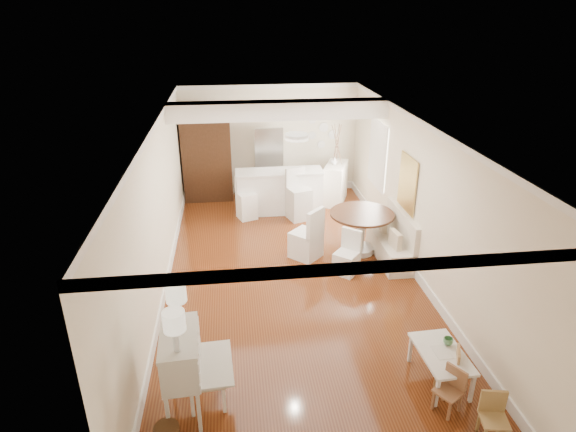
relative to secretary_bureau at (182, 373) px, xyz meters
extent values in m
plane|color=brown|center=(1.70, 2.95, -0.56)|extent=(9.00, 9.00, 0.00)
cube|color=white|center=(1.70, 2.95, 2.24)|extent=(4.50, 9.00, 0.04)
cube|color=white|center=(1.70, 7.45, 0.84)|extent=(4.50, 0.04, 2.80)
cube|color=white|center=(1.70, -1.55, 0.84)|extent=(4.50, 0.04, 2.80)
cube|color=white|center=(-0.55, 2.95, 0.84)|extent=(0.04, 9.00, 2.80)
cube|color=white|center=(3.95, 2.95, 0.84)|extent=(0.04, 9.00, 2.80)
cube|color=white|center=(1.70, 5.15, 2.06)|extent=(4.50, 0.45, 0.36)
cube|color=tan|center=(3.92, 3.45, 0.99)|extent=(0.04, 0.84, 1.04)
cube|color=white|center=(3.93, 5.35, 0.99)|extent=(0.04, 1.10, 1.40)
cylinder|color=#381E11|center=(0.50, 7.43, 1.29)|extent=(0.30, 0.03, 0.30)
cylinder|color=white|center=(1.70, 2.45, 2.19)|extent=(0.36, 0.36, 0.08)
cube|color=beige|center=(0.00, 0.00, 0.00)|extent=(0.91, 0.93, 1.11)
cube|color=white|center=(0.28, 0.06, -0.13)|extent=(0.51, 0.51, 0.84)
cube|color=white|center=(3.28, 0.09, -0.32)|extent=(0.59, 0.95, 0.46)
cube|color=#986645|center=(3.17, -0.41, -0.26)|extent=(0.40, 0.40, 0.60)
cube|color=#AF824F|center=(3.33, 0.01, -0.26)|extent=(0.38, 0.38, 0.60)
cube|color=#A07E48|center=(3.50, -0.90, -0.25)|extent=(0.35, 0.35, 0.61)
cube|color=silver|center=(3.69, 3.45, -0.07)|extent=(0.52, 1.60, 0.98)
cylinder|color=#4C2918|center=(3.19, 3.77, -0.13)|extent=(1.31, 1.31, 0.86)
cube|color=white|center=(2.72, 2.99, -0.14)|extent=(0.56, 0.57, 0.83)
cube|color=white|center=(2.07, 3.71, -0.03)|extent=(0.72, 0.72, 1.06)
cube|color=white|center=(1.80, 6.05, -0.04)|extent=(2.05, 0.65, 1.03)
cube|color=white|center=(1.00, 5.74, -0.06)|extent=(0.51, 0.51, 0.99)
cube|color=silver|center=(2.20, 5.57, 0.04)|extent=(0.60, 0.60, 1.19)
cube|color=#381E11|center=(0.10, 7.13, 0.59)|extent=(1.20, 0.60, 2.30)
imported|color=silver|center=(2.00, 7.10, 0.34)|extent=(0.75, 0.65, 1.80)
cube|color=white|center=(3.26, 6.51, -0.06)|extent=(0.81, 1.12, 0.98)
imported|color=#5A9A65|center=(3.42, 0.23, -0.04)|extent=(0.16, 0.16, 0.10)
imported|color=white|center=(3.21, 6.54, 0.52)|extent=(0.23, 0.23, 0.19)
camera|label=1|loc=(0.71, -4.61, 4.01)|focal=30.00mm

